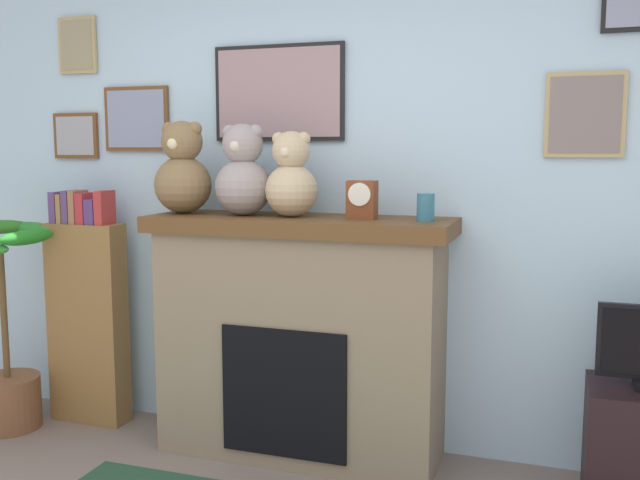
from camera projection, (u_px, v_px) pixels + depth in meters
name	position (u px, v px, depth m)	size (l,w,h in m)	color
back_wall	(337.00, 196.00, 3.72)	(5.20, 0.15, 2.60)	#B0D0EB
fireplace	(300.00, 336.00, 3.56)	(1.52, 0.53, 1.22)	#826F5A
bookshelf	(88.00, 314.00, 4.01)	(0.44, 0.16, 1.32)	olive
potted_plant	(6.00, 353.00, 3.92)	(0.57, 0.57, 1.15)	brown
candle_jar	(426.00, 207.00, 3.26)	(0.08, 0.08, 0.13)	teal
mantel_clock	(362.00, 200.00, 3.35)	(0.14, 0.10, 0.18)	brown
teddy_bear_tan	(183.00, 172.00, 3.64)	(0.29, 0.29, 0.48)	olive
teddy_bear_brown	(243.00, 174.00, 3.54)	(0.28, 0.28, 0.46)	gray
teddy_bear_cream	(291.00, 179.00, 3.46)	(0.26, 0.26, 0.42)	#C5AD88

